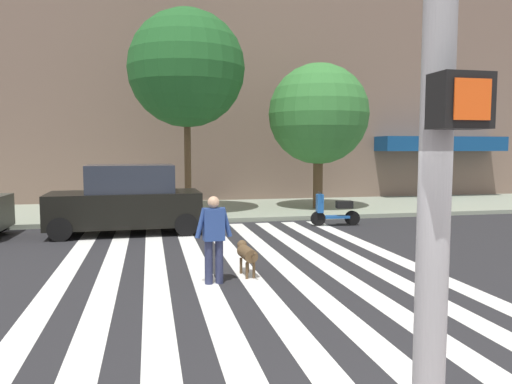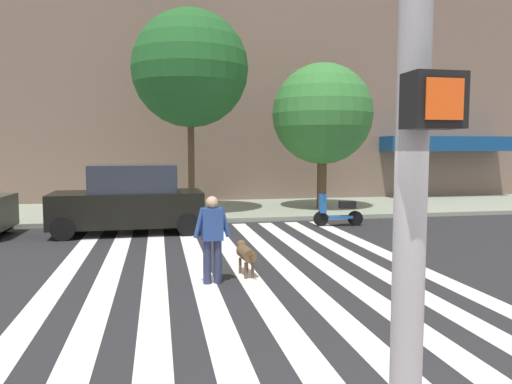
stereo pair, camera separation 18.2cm
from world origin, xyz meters
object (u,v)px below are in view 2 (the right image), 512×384
Objects in this scene: street_tree_nearest at (190,69)px; dog_on_leash at (246,253)px; parked_car_behind_first at (129,200)px; parked_scooter at (338,211)px; street_tree_middle at (322,114)px; pedestrian_dog_walker at (212,234)px.

street_tree_nearest is 10.11m from dog_on_leash.
parked_car_behind_first reaches higher than parked_scooter.
street_tree_nearest is at bearing -176.96° from street_tree_middle.
parked_car_behind_first is 6.13m from dog_on_leash.
pedestrian_dog_walker is at bearing -119.47° from street_tree_middle.
dog_on_leash is (2.53, -5.56, -0.54)m from parked_car_behind_first.
pedestrian_dog_walker is 0.98m from dog_on_leash.
dog_on_leash is at bearing -65.57° from parked_car_behind_first.
street_tree_middle is 3.47× the size of pedestrian_dog_walker.
parked_car_behind_first is 0.60× the size of street_tree_nearest.
parked_car_behind_first is at bearing -122.43° from street_tree_nearest.
street_tree_middle reaches higher than parked_scooter.
street_tree_middle is 11.35m from pedestrian_dog_walker.
parked_car_behind_first is 6.30m from pedestrian_dog_walker.
pedestrian_dog_walker is (1.82, -6.03, -0.05)m from parked_car_behind_first.
street_tree_nearest is 10.29m from pedestrian_dog_walker.
street_tree_middle is 5.58× the size of dog_on_leash.
street_tree_nearest is at bearing 57.57° from parked_car_behind_first.
street_tree_middle reaches higher than parked_car_behind_first.
parked_scooter is at bearing -100.10° from street_tree_middle.
parked_car_behind_first is 2.70× the size of parked_scooter.
street_tree_nearest is at bearing 144.71° from parked_scooter.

